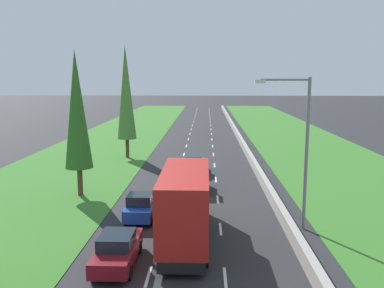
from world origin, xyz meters
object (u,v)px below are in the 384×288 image
(teal_sedan_centre_lane, at_px, (194,164))
(street_light_mast, at_px, (301,143))
(black_hatchback_centre_lane, at_px, (197,181))
(blue_hatchback_left_lane, at_px, (141,206))
(poplar_tree_third, at_px, (126,93))
(maroon_sedan_left_lane_second, at_px, (117,249))
(poplar_tree_second, at_px, (77,110))
(red_box_truck_centre_lane, at_px, (186,203))

(teal_sedan_centre_lane, height_order, street_light_mast, street_light_mast)
(black_hatchback_centre_lane, height_order, blue_hatchback_left_lane, same)
(teal_sedan_centre_lane, bearing_deg, poplar_tree_third, 138.35)
(maroon_sedan_left_lane_second, xyz_separation_m, street_light_mast, (9.73, 5.16, 4.42))
(poplar_tree_second, height_order, poplar_tree_third, poplar_tree_third)
(black_hatchback_centre_lane, xyz_separation_m, street_light_mast, (6.20, -7.93, 4.40))
(red_box_truck_centre_lane, relative_size, poplar_tree_third, 0.75)
(poplar_tree_second, bearing_deg, black_hatchback_centre_lane, 9.40)
(red_box_truck_centre_lane, distance_m, black_hatchback_centre_lane, 10.16)
(black_hatchback_centre_lane, relative_size, teal_sedan_centre_lane, 0.87)
(blue_hatchback_left_lane, distance_m, poplar_tree_second, 9.44)
(red_box_truck_centre_lane, distance_m, street_light_mast, 7.56)
(red_box_truck_centre_lane, bearing_deg, blue_hatchback_left_lane, 131.41)
(maroon_sedan_left_lane_second, xyz_separation_m, teal_sedan_centre_lane, (3.13, 19.77, 0.00))
(maroon_sedan_left_lane_second, xyz_separation_m, poplar_tree_second, (-5.40, 11.62, 5.77))
(maroon_sedan_left_lane_second, relative_size, street_light_mast, 0.50)
(poplar_tree_second, distance_m, street_light_mast, 16.51)
(red_box_truck_centre_lane, distance_m, poplar_tree_third, 25.46)
(black_hatchback_centre_lane, relative_size, maroon_sedan_left_lane_second, 0.87)
(street_light_mast, bearing_deg, poplar_tree_second, 156.90)
(teal_sedan_centre_lane, distance_m, poplar_tree_third, 12.31)
(poplar_tree_second, bearing_deg, red_box_truck_centre_lane, -45.09)
(black_hatchback_centre_lane, relative_size, poplar_tree_second, 0.35)
(black_hatchback_centre_lane, distance_m, poplar_tree_second, 10.73)
(street_light_mast, bearing_deg, blue_hatchback_left_lane, 172.01)
(teal_sedan_centre_lane, bearing_deg, red_box_truck_centre_lane, -89.91)
(teal_sedan_centre_lane, bearing_deg, blue_hatchback_left_lane, -102.93)
(black_hatchback_centre_lane, distance_m, teal_sedan_centre_lane, 6.69)
(blue_hatchback_left_lane, bearing_deg, poplar_tree_third, 103.24)
(blue_hatchback_left_lane, height_order, street_light_mast, street_light_mast)
(black_hatchback_centre_lane, xyz_separation_m, poplar_tree_third, (-8.20, 13.61, 6.50))
(red_box_truck_centre_lane, height_order, teal_sedan_centre_lane, red_box_truck_centre_lane)
(maroon_sedan_left_lane_second, bearing_deg, blue_hatchback_left_lane, 89.26)
(black_hatchback_centre_lane, xyz_separation_m, maroon_sedan_left_lane_second, (-3.53, -13.10, -0.02))
(poplar_tree_second, relative_size, street_light_mast, 1.23)
(red_box_truck_centre_lane, bearing_deg, poplar_tree_third, 108.28)
(red_box_truck_centre_lane, xyz_separation_m, poplar_tree_third, (-7.82, 23.67, 5.16))
(red_box_truck_centre_lane, bearing_deg, maroon_sedan_left_lane_second, -136.12)
(black_hatchback_centre_lane, bearing_deg, poplar_tree_third, 121.07)
(black_hatchback_centre_lane, height_order, teal_sedan_centre_lane, black_hatchback_centre_lane)
(poplar_tree_second, distance_m, poplar_tree_third, 15.13)
(maroon_sedan_left_lane_second, height_order, poplar_tree_second, poplar_tree_second)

